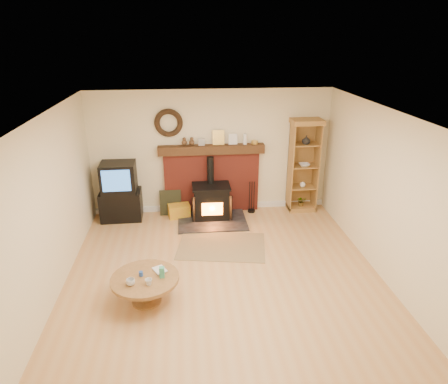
{
  "coord_description": "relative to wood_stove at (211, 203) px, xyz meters",
  "views": [
    {
      "loc": [
        -0.55,
        -5.31,
        3.65
      ],
      "look_at": [
        0.09,
        1.0,
        1.1
      ],
      "focal_mm": 32.0,
      "sensor_mm": 36.0,
      "label": 1
    }
  ],
  "objects": [
    {
      "name": "fire_tools",
      "position": [
        0.89,
        0.23,
        -0.22
      ],
      "size": [
        0.16,
        0.16,
        0.7
      ],
      "color": "black",
      "rests_on": "ground"
    },
    {
      "name": "room_shell",
      "position": [
        0.02,
        -2.18,
        1.36
      ],
      "size": [
        5.02,
        5.52,
        2.61
      ],
      "color": "beige",
      "rests_on": "ground"
    },
    {
      "name": "wood_stove",
      "position": [
        0.0,
        0.0,
        0.0
      ],
      "size": [
        1.4,
        1.0,
        1.28
      ],
      "color": "black",
      "rests_on": "ground"
    },
    {
      "name": "leaning_painting",
      "position": [
        -0.85,
        0.28,
        -0.08
      ],
      "size": [
        0.45,
        0.12,
        0.54
      ],
      "primitive_type": "cube",
      "rotation": [
        -0.17,
        0.0,
        0.0
      ],
      "color": "black",
      "rests_on": "ground"
    },
    {
      "name": "ground",
      "position": [
        0.04,
        -2.27,
        -0.35
      ],
      "size": [
        5.5,
        5.5,
        0.0
      ],
      "primitive_type": "plane",
      "color": "tan",
      "rests_on": "ground"
    },
    {
      "name": "coffee_table",
      "position": [
        -1.14,
        -2.7,
        -0.02
      ],
      "size": [
        0.97,
        0.97,
        0.57
      ],
      "color": "brown",
      "rests_on": "ground"
    },
    {
      "name": "curio_cabinet",
      "position": [
        1.98,
        0.28,
        0.65
      ],
      "size": [
        0.64,
        0.46,
        2.0
      ],
      "color": "olive",
      "rests_on": "ground"
    },
    {
      "name": "firelog_box",
      "position": [
        -0.68,
        0.13,
        -0.21
      ],
      "size": [
        0.48,
        0.35,
        0.28
      ],
      "primitive_type": "cube",
      "rotation": [
        0.0,
        0.0,
        0.17
      ],
      "color": "yellow",
      "rests_on": "ground"
    },
    {
      "name": "chimney_breast",
      "position": [
        0.04,
        0.4,
        0.45
      ],
      "size": [
        2.2,
        0.22,
        1.78
      ],
      "color": "maroon",
      "rests_on": "ground"
    },
    {
      "name": "tv_unit",
      "position": [
        -1.86,
        0.2,
        0.23
      ],
      "size": [
        0.84,
        0.6,
        1.21
      ],
      "color": "black",
      "rests_on": "ground"
    },
    {
      "name": "area_rug",
      "position": [
        0.1,
        -1.21,
        -0.35
      ],
      "size": [
        1.72,
        1.33,
        0.01
      ],
      "primitive_type": "cube",
      "rotation": [
        0.0,
        0.0,
        -0.17
      ],
      "color": "brown",
      "rests_on": "ground"
    }
  ]
}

